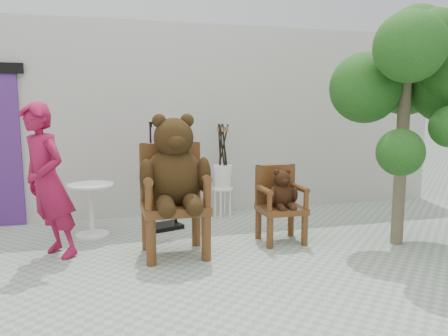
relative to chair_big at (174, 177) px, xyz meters
name	(u,v)px	position (x,y,z in m)	size (l,w,h in m)	color
ground_plane	(231,271)	(0.49, -0.68, -0.92)	(60.00, 60.00, 0.00)	#949C8B
back_wall	(180,120)	(0.49, 2.42, 0.58)	(9.00, 1.00, 3.00)	#B0ACA4
chair_big	(174,177)	(0.00, 0.00, 0.00)	(0.80, 0.86, 1.64)	#46250F
chair_small	(280,197)	(1.38, 0.16, -0.34)	(0.55, 0.51, 0.97)	#46250F
person	(48,182)	(-1.38, 0.24, -0.04)	(0.64, 0.42, 1.77)	maroon
cafe_table	(91,204)	(-0.95, 1.03, -0.48)	(0.60, 0.60, 0.70)	white
display_stand	(164,188)	(0.03, 1.13, -0.34)	(0.54, 0.47, 1.51)	black
stool_bucket	(223,176)	(1.01, 1.60, -0.28)	(0.32, 0.32, 1.45)	white
tree	(420,73)	(2.97, -0.33, 1.20)	(1.80, 1.78, 3.02)	#4C412D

